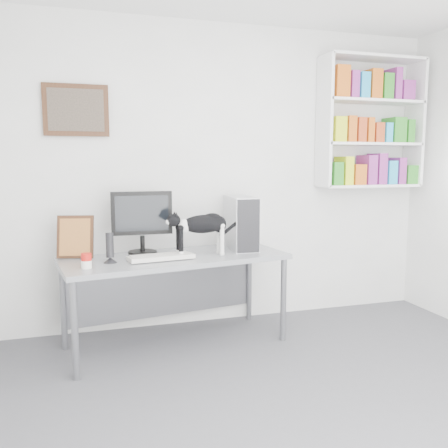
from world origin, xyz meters
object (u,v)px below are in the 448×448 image
object	(u,v)px
monitor	(142,222)
speaker	(110,247)
bookshelf	(371,123)
leaning_print	(75,236)
soup_can	(86,261)
cat	(202,234)
keyboard	(161,257)
desk	(176,301)
pc_tower	(241,223)

from	to	relation	value
monitor	speaker	distance (m)	0.41
bookshelf	monitor	distance (m)	2.39
bookshelf	leaning_print	size ratio (longest dim) A/B	3.59
speaker	soup_can	distance (m)	0.23
monitor	cat	world-z (taller)	monitor
soup_can	speaker	bearing A→B (deg)	39.03
leaning_print	keyboard	bearing A→B (deg)	-8.10
desk	monitor	size ratio (longest dim) A/B	3.40
monitor	leaning_print	size ratio (longest dim) A/B	1.51
speaker	leaning_print	bearing A→B (deg)	135.57
monitor	cat	bearing A→B (deg)	-24.86
leaning_print	soup_can	world-z (taller)	leaning_print
leaning_print	soup_can	xyz separation A→B (m)	(0.07, -0.39, -0.12)
desk	speaker	distance (m)	0.71
pc_tower	keyboard	bearing A→B (deg)	-157.23
soup_can	cat	distance (m)	0.92
soup_can	monitor	bearing A→B (deg)	42.88
desk	monitor	world-z (taller)	monitor
pc_tower	speaker	xyz separation A→B (m)	(-1.12, -0.27, -0.11)
speaker	leaning_print	world-z (taller)	leaning_print
pc_tower	monitor	bearing A→B (deg)	-177.58
desk	cat	bearing A→B (deg)	-23.01
keyboard	soup_can	xyz separation A→B (m)	(-0.55, -0.14, 0.03)
keyboard	speaker	world-z (taller)	speaker
monitor	soup_can	distance (m)	0.64
desk	speaker	size ratio (longest dim) A/B	7.50
leaning_print	cat	distance (m)	0.99
bookshelf	soup_can	xyz separation A→B (m)	(-2.67, -0.60, -1.06)
monitor	desk	bearing A→B (deg)	-33.99
desk	cat	size ratio (longest dim) A/B	3.17
bookshelf	monitor	xyz separation A→B (m)	(-2.22, -0.19, -0.85)
monitor	pc_tower	bearing A→B (deg)	1.23
monitor	pc_tower	world-z (taller)	monitor
keyboard	speaker	xyz separation A→B (m)	(-0.38, -0.00, 0.10)
bookshelf	leaning_print	xyz separation A→B (m)	(-2.74, -0.21, -0.94)
bookshelf	monitor	bearing A→B (deg)	-175.22
pc_tower	leaning_print	xyz separation A→B (m)	(-1.36, -0.01, -0.05)
bookshelf	keyboard	xyz separation A→B (m)	(-2.12, -0.46, -1.09)
cat	speaker	bearing A→B (deg)	178.04
keyboard	soup_can	distance (m)	0.57
pc_tower	bookshelf	bearing A→B (deg)	11.04
desk	leaning_print	xyz separation A→B (m)	(-0.76, 0.15, 0.54)
bookshelf	desk	size ratio (longest dim) A/B	0.70
bookshelf	soup_can	bearing A→B (deg)	-167.32
monitor	speaker	bearing A→B (deg)	-133.11
keyboard	pc_tower	bearing A→B (deg)	12.57
monitor	keyboard	world-z (taller)	monitor
bookshelf	cat	world-z (taller)	bookshelf
bookshelf	pc_tower	distance (m)	1.65
pc_tower	speaker	distance (m)	1.15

